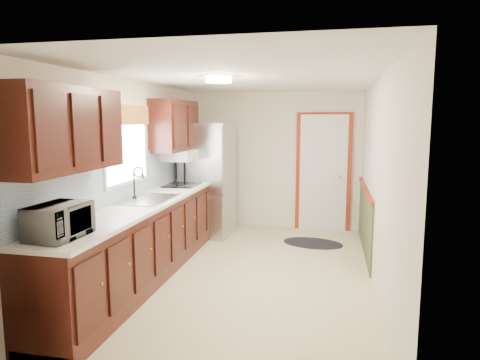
% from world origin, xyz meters
% --- Properties ---
extents(room_shell, '(3.20, 5.20, 2.52)m').
position_xyz_m(room_shell, '(0.00, 0.00, 1.20)').
color(room_shell, beige).
rests_on(room_shell, ground).
extents(kitchen_run, '(0.63, 4.00, 2.20)m').
position_xyz_m(kitchen_run, '(-1.24, -0.29, 0.81)').
color(kitchen_run, '#34110B').
rests_on(kitchen_run, ground).
extents(back_wall_trim, '(1.12, 2.30, 2.08)m').
position_xyz_m(back_wall_trim, '(0.99, 2.21, 0.89)').
color(back_wall_trim, maroon).
rests_on(back_wall_trim, ground).
extents(ceiling_fixture, '(0.30, 0.30, 0.06)m').
position_xyz_m(ceiling_fixture, '(-0.30, -0.20, 2.36)').
color(ceiling_fixture, '#FFD88C').
rests_on(ceiling_fixture, room_shell).
extents(microwave, '(0.30, 0.52, 0.35)m').
position_xyz_m(microwave, '(-1.20, -1.95, 1.11)').
color(microwave, white).
rests_on(microwave, kitchen_run).
extents(refrigerator, '(0.81, 0.80, 1.86)m').
position_xyz_m(refrigerator, '(-1.02, 1.75, 0.93)').
color(refrigerator, '#B7B7BC').
rests_on(refrigerator, ground).
extents(rug, '(1.03, 0.77, 0.01)m').
position_xyz_m(rug, '(0.74, 1.56, 0.01)').
color(rug, black).
rests_on(rug, ground).
extents(cooktop, '(0.46, 0.56, 0.02)m').
position_xyz_m(cooktop, '(-1.19, 0.98, 0.95)').
color(cooktop, black).
rests_on(cooktop, kitchen_run).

